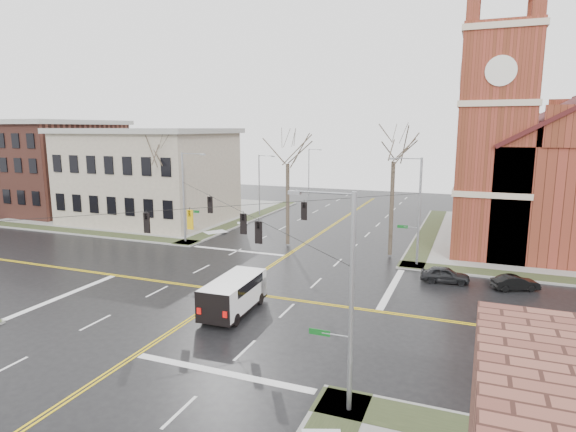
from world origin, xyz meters
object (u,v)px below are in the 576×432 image
(parked_car_b, at_px, (515,283))
(tree_nw_near, at_px, (288,158))
(streetlight_north_a, at_px, (260,183))
(parked_car_a, at_px, (445,275))
(tree_ne, at_px, (394,155))
(cargo_van, at_px, (235,292))
(signal_pole_se, at_px, (347,297))
(signal_pole_nw, at_px, (185,195))
(signal_pole_ne, at_px, (417,208))
(tree_nw_far, at_px, (167,159))
(streetlight_north_b, at_px, (310,170))

(parked_car_b, xyz_separation_m, tree_nw_near, (-20.21, 6.49, 8.10))
(streetlight_north_a, relative_size, parked_car_b, 2.45)
(parked_car_a, bearing_deg, parked_car_b, -95.30)
(parked_car_a, distance_m, tree_ne, 11.69)
(cargo_van, bearing_deg, tree_ne, 65.93)
(signal_pole_se, height_order, tree_nw_near, tree_nw_near)
(signal_pole_nw, distance_m, parked_car_b, 30.73)
(parked_car_a, relative_size, parked_car_b, 1.10)
(signal_pole_ne, xyz_separation_m, signal_pole_nw, (-22.64, 0.00, 0.00))
(signal_pole_se, relative_size, cargo_van, 1.53)
(tree_nw_near, xyz_separation_m, tree_ne, (10.19, -0.43, 0.50))
(tree_nw_far, bearing_deg, streetlight_north_b, 83.68)
(signal_pole_ne, bearing_deg, streetlight_north_a, 143.10)
(signal_pole_ne, distance_m, tree_ne, 5.39)
(streetlight_north_a, bearing_deg, tree_ne, -36.04)
(signal_pole_nw, xyz_separation_m, parked_car_b, (30.18, -3.75, -4.41))
(streetlight_north_a, height_order, parked_car_a, streetlight_north_a)
(streetlight_north_b, xyz_separation_m, cargo_van, (12.64, -51.28, -3.17))
(signal_pole_nw, relative_size, cargo_van, 1.53)
(streetlight_north_b, relative_size, tree_nw_near, 0.67)
(streetlight_north_a, distance_m, tree_nw_near, 17.12)
(tree_nw_far, height_order, tree_ne, tree_ne)
(signal_pole_nw, height_order, tree_ne, tree_ne)
(signal_pole_nw, xyz_separation_m, tree_nw_far, (-3.18, 1.69, 3.34))
(signal_pole_nw, relative_size, tree_nw_far, 0.79)
(signal_pole_ne, distance_m, parked_car_a, 6.35)
(streetlight_north_b, distance_m, parked_car_b, 50.06)
(cargo_van, bearing_deg, signal_pole_ne, 55.51)
(streetlight_north_a, relative_size, tree_nw_near, 0.67)
(streetlight_north_b, bearing_deg, tree_nw_far, -96.32)
(cargo_van, distance_m, parked_car_a, 16.30)
(streetlight_north_a, xyz_separation_m, streetlight_north_b, (0.00, 20.00, 0.00))
(streetlight_north_b, relative_size, parked_car_b, 2.45)
(tree_nw_near, bearing_deg, tree_ne, -2.40)
(parked_car_b, height_order, tree_nw_near, tree_nw_near)
(parked_car_a, distance_m, tree_nw_near, 18.52)
(cargo_van, relative_size, parked_car_b, 1.80)
(tree_nw_near, height_order, tree_ne, tree_ne)
(signal_pole_ne, relative_size, streetlight_north_a, 1.12)
(cargo_van, relative_size, tree_ne, 0.46)
(parked_car_b, xyz_separation_m, tree_nw_far, (-33.36, 5.43, 7.75))
(streetlight_north_b, bearing_deg, parked_car_a, -58.52)
(signal_pole_se, xyz_separation_m, tree_nw_far, (-25.83, 24.69, 3.34))
(cargo_van, bearing_deg, streetlight_north_b, 101.63)
(signal_pole_ne, bearing_deg, tree_ne, 136.94)
(signal_pole_se, relative_size, streetlight_north_a, 1.12)
(streetlight_north_b, bearing_deg, tree_ne, -60.30)
(signal_pole_ne, bearing_deg, tree_nw_far, 176.26)
(cargo_van, relative_size, parked_car_a, 1.64)
(parked_car_a, height_order, parked_car_b, parked_car_a)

